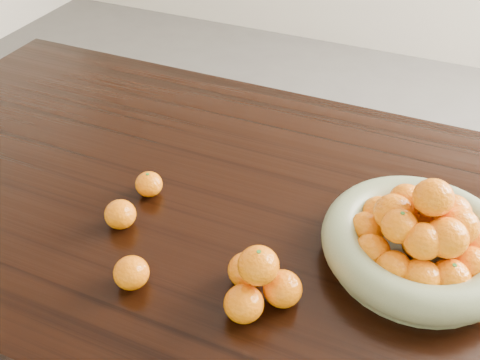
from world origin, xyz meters
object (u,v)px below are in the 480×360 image
at_px(dining_table, 250,235).
at_px(orange_pyramid, 258,282).
at_px(loose_orange_0, 149,184).
at_px(fruit_bowl, 420,240).

bearing_deg(dining_table, orange_pyramid, -64.65).
height_order(dining_table, loose_orange_0, loose_orange_0).
distance_m(fruit_bowl, orange_pyramid, 0.32).
bearing_deg(loose_orange_0, dining_table, 13.71).
distance_m(dining_table, loose_orange_0, 0.25).
xyz_separation_m(dining_table, loose_orange_0, (-0.22, -0.05, 0.12)).
height_order(dining_table, fruit_bowl, fruit_bowl).
bearing_deg(fruit_bowl, orange_pyramid, -138.94).
relative_size(orange_pyramid, loose_orange_0, 2.41).
xyz_separation_m(fruit_bowl, loose_orange_0, (-0.57, -0.04, -0.02)).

